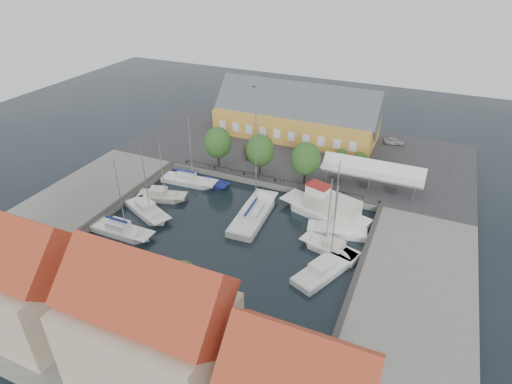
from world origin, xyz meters
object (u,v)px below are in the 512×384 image
(tent_canopy, at_px, (372,171))
(east_boat_b, at_px, (331,250))
(west_boat_c, at_px, (147,211))
(east_boat_c, at_px, (324,271))
(west_boat_d, at_px, (122,232))
(car_red, at_px, (250,152))
(trawler, at_px, (328,210))
(launch_sw, at_px, (87,248))
(west_boat_b, at_px, (161,197))
(warehouse, at_px, (293,117))
(car_silver, at_px, (394,141))
(east_boat_a, at_px, (339,232))
(west_boat_a, at_px, (188,181))
(launch_nw, at_px, (214,184))
(center_sailboat, at_px, (253,216))

(tent_canopy, bearing_deg, east_boat_b, -95.69)
(east_boat_b, distance_m, west_boat_c, 24.61)
(east_boat_c, distance_m, west_boat_d, 25.18)
(car_red, xyz_separation_m, east_boat_c, (18.80, -21.75, -1.43))
(trawler, distance_m, west_boat_c, 23.85)
(east_boat_b, height_order, launch_sw, east_boat_b)
(tent_canopy, relative_size, trawler, 1.10)
(trawler, height_order, west_boat_b, west_boat_b)
(warehouse, bearing_deg, east_boat_b, -62.59)
(trawler, bearing_deg, west_boat_b, -167.68)
(east_boat_b, relative_size, west_boat_c, 0.91)
(car_silver, xyz_separation_m, west_boat_d, (-27.09, -38.92, -1.33))
(east_boat_a, height_order, east_boat_b, east_boat_a)
(warehouse, bearing_deg, west_boat_a, -112.20)
(west_boat_b, xyz_separation_m, west_boat_c, (0.49, -3.83, 0.00))
(car_silver, relative_size, launch_sw, 0.80)
(warehouse, bearing_deg, launch_nw, -104.09)
(east_boat_a, xyz_separation_m, west_boat_b, (-24.96, -1.91, -0.00))
(east_boat_b, bearing_deg, launch_nw, 156.94)
(center_sailboat, relative_size, west_boat_b, 1.55)
(west_boat_b, bearing_deg, west_boat_c, -82.77)
(center_sailboat, bearing_deg, west_boat_d, -144.38)
(car_red, relative_size, trawler, 0.33)
(west_boat_c, relative_size, west_boat_d, 0.99)
(tent_canopy, bearing_deg, west_boat_b, -153.48)
(center_sailboat, xyz_separation_m, launch_nw, (-9.04, 5.86, -0.27))
(car_silver, distance_m, west_boat_b, 40.71)
(warehouse, distance_m, car_silver, 17.97)
(car_red, distance_m, east_boat_a, 23.16)
(car_red, distance_m, west_boat_d, 25.59)
(car_silver, bearing_deg, trawler, 158.92)
(center_sailboat, distance_m, launch_sw, 20.54)
(trawler, relative_size, west_boat_b, 1.32)
(warehouse, height_order, launch_sw, warehouse)
(tent_canopy, height_order, launch_nw, tent_canopy)
(east_boat_c, distance_m, launch_sw, 27.69)
(west_boat_c, bearing_deg, launch_nw, 67.54)
(car_silver, height_order, west_boat_a, west_boat_a)
(west_boat_c, xyz_separation_m, launch_nw, (4.32, 10.46, -0.17))
(west_boat_c, bearing_deg, east_boat_a, 13.18)
(west_boat_c, bearing_deg, launch_sw, -101.66)
(launch_nw, bearing_deg, west_boat_b, -125.94)
(west_boat_a, bearing_deg, west_boat_c, -93.91)
(car_silver, xyz_separation_m, center_sailboat, (-13.60, -29.26, -1.23))
(west_boat_a, height_order, west_boat_b, west_boat_a)
(warehouse, distance_m, west_boat_a, 23.72)
(car_silver, relative_size, car_red, 0.84)
(center_sailboat, height_order, west_boat_a, center_sailboat)
(east_boat_a, xyz_separation_m, launch_sw, (-26.37, -14.89, -0.17))
(trawler, relative_size, east_boat_b, 1.28)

